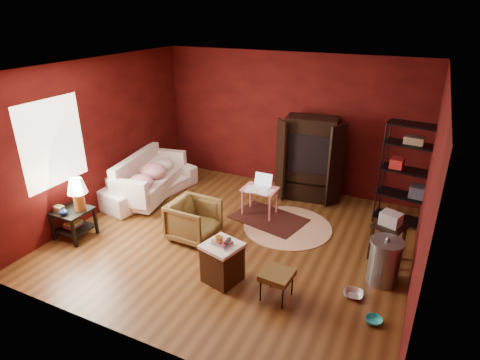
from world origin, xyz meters
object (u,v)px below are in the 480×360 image
object	(u,v)px
sofa	(148,178)
armchair	(194,218)
side_table	(75,203)
tv_armoire	(310,158)
wire_shelving	(409,172)
laptop_desk	(260,191)
hamper	(222,262)

from	to	relation	value
sofa	armchair	size ratio (longest dim) A/B	2.82
side_table	tv_armoire	world-z (taller)	tv_armoire
armchair	wire_shelving	xyz separation A→B (m)	(3.09, 2.00, 0.64)
sofa	armchair	distance (m)	1.96
side_table	laptop_desk	world-z (taller)	side_table
armchair	wire_shelving	bearing A→B (deg)	-55.36
sofa	side_table	distance (m)	1.79
sofa	wire_shelving	distance (m)	4.93
hamper	tv_armoire	world-z (taller)	tv_armoire
armchair	sofa	bearing A→B (deg)	61.28
armchair	laptop_desk	bearing A→B (deg)	-26.30
hamper	side_table	bearing A→B (deg)	179.68
wire_shelving	hamper	bearing A→B (deg)	-119.96
armchair	tv_armoire	xyz separation A→B (m)	(1.26, 2.32, 0.50)
side_table	hamper	xyz separation A→B (m)	(2.74, -0.02, -0.33)
side_table	wire_shelving	distance (m)	5.62
hamper	wire_shelving	xyz separation A→B (m)	(2.13, 2.80, 0.71)
laptop_desk	wire_shelving	world-z (taller)	wire_shelving
wire_shelving	laptop_desk	bearing A→B (deg)	-155.53
armchair	wire_shelving	world-z (taller)	wire_shelving
armchair	tv_armoire	distance (m)	2.68
sofa	armchair	world-z (taller)	sofa
laptop_desk	tv_armoire	xyz separation A→B (m)	(0.59, 1.06, 0.39)
armchair	hamper	distance (m)	1.25
side_table	tv_armoire	distance (m)	4.35
hamper	armchair	bearing A→B (deg)	140.19
hamper	tv_armoire	distance (m)	3.18
armchair	laptop_desk	distance (m)	1.42
sofa	tv_armoire	xyz separation A→B (m)	(2.95, 1.32, 0.46)
hamper	laptop_desk	world-z (taller)	laptop_desk
laptop_desk	tv_armoire	size ratio (longest dim) A/B	0.46
armchair	side_table	world-z (taller)	side_table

